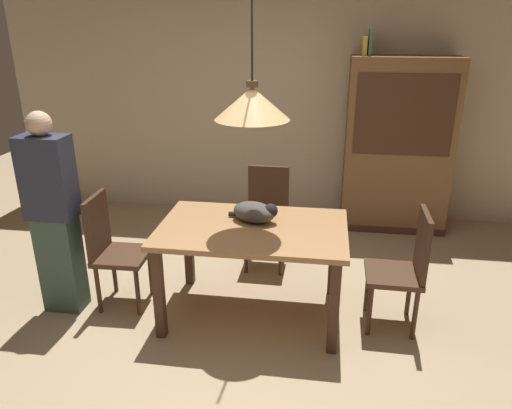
# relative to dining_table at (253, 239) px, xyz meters

# --- Properties ---
(ground) EXTENTS (10.00, 10.00, 0.00)m
(ground) POSITION_rel_dining_table_xyz_m (-0.01, -0.38, -0.65)
(ground) COLOR tan
(back_wall) EXTENTS (6.40, 0.10, 2.90)m
(back_wall) POSITION_rel_dining_table_xyz_m (-0.01, 2.27, 0.80)
(back_wall) COLOR beige
(back_wall) RESTS_ON ground
(dining_table) EXTENTS (1.40, 0.90, 0.75)m
(dining_table) POSITION_rel_dining_table_xyz_m (0.00, 0.00, 0.00)
(dining_table) COLOR #A87A4C
(dining_table) RESTS_ON ground
(chair_left_side) EXTENTS (0.41, 0.41, 0.93)m
(chair_left_side) POSITION_rel_dining_table_xyz_m (-1.13, -0.00, -0.14)
(chair_left_side) COLOR #472D1E
(chair_left_side) RESTS_ON ground
(chair_right_side) EXTENTS (0.41, 0.41, 0.93)m
(chair_right_side) POSITION_rel_dining_table_xyz_m (1.13, -0.00, -0.14)
(chair_right_side) COLOR #472D1E
(chair_right_side) RESTS_ON ground
(chair_far_back) EXTENTS (0.40, 0.40, 0.93)m
(chair_far_back) POSITION_rel_dining_table_xyz_m (0.00, 0.88, -0.14)
(chair_far_back) COLOR #472D1E
(chair_far_back) RESTS_ON ground
(cat_sleeping) EXTENTS (0.41, 0.33, 0.16)m
(cat_sleeping) POSITION_rel_dining_table_xyz_m (0.01, 0.10, 0.18)
(cat_sleeping) COLOR #4C4742
(cat_sleeping) RESTS_ON dining_table
(pendant_lamp) EXTENTS (0.52, 0.52, 1.30)m
(pendant_lamp) POSITION_rel_dining_table_xyz_m (0.00, 0.00, 1.01)
(pendant_lamp) COLOR #E5B775
(hutch_bookcase) EXTENTS (1.12, 0.45, 1.85)m
(hutch_bookcase) POSITION_rel_dining_table_xyz_m (1.27, 1.94, 0.24)
(hutch_bookcase) COLOR brown
(hutch_bookcase) RESTS_ON ground
(book_yellow_short) EXTENTS (0.04, 0.20, 0.18)m
(book_yellow_short) POSITION_rel_dining_table_xyz_m (0.84, 1.94, 1.29)
(book_yellow_short) COLOR gold
(book_yellow_short) RESTS_ON hutch_bookcase
(book_green_slim) EXTENTS (0.03, 0.20, 0.26)m
(book_green_slim) POSITION_rel_dining_table_xyz_m (0.89, 1.94, 1.33)
(book_green_slim) COLOR #427A4C
(book_green_slim) RESTS_ON hutch_bookcase
(person_standing) EXTENTS (0.36, 0.22, 1.59)m
(person_standing) POSITION_rel_dining_table_xyz_m (-1.51, -0.13, 0.15)
(person_standing) COLOR #3D564C
(person_standing) RESTS_ON ground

